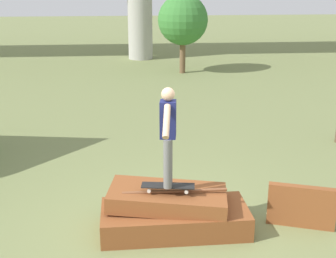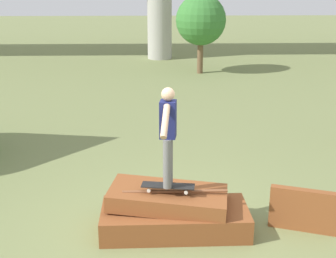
{
  "view_description": "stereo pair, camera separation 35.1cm",
  "coord_description": "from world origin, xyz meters",
  "views": [
    {
      "loc": [
        -0.65,
        -6.16,
        3.62
      ],
      "look_at": [
        -0.1,
        -0.02,
        1.6
      ],
      "focal_mm": 50.0,
      "sensor_mm": 36.0,
      "label": 1
    },
    {
      "loc": [
        -0.3,
        -6.18,
        3.62
      ],
      "look_at": [
        -0.1,
        -0.02,
        1.6
      ],
      "focal_mm": 50.0,
      "sensor_mm": 36.0,
      "label": 2
    }
  ],
  "objects": [
    {
      "name": "ground_plane",
      "position": [
        0.0,
        0.0,
        0.0
      ],
      "size": [
        80.0,
        80.0,
        0.0
      ],
      "primitive_type": "plane",
      "color": "olive"
    },
    {
      "name": "skater",
      "position": [
        -0.1,
        -0.02,
        1.57
      ],
      "size": [
        0.25,
        1.07,
        1.45
      ],
      "color": "slate",
      "rests_on": "skateboard"
    },
    {
      "name": "tree_behind_left",
      "position": [
        1.52,
        11.9,
        2.03
      ],
      "size": [
        1.91,
        1.91,
        3.0
      ],
      "color": "brown",
      "rests_on": "ground_plane"
    },
    {
      "name": "skateboard",
      "position": [
        -0.1,
        -0.02,
        0.73
      ],
      "size": [
        0.79,
        0.31,
        0.09
      ],
      "color": "black",
      "rests_on": "scrap_pile"
    },
    {
      "name": "scrap_plank_loose",
      "position": [
        1.91,
        -0.05,
        0.33
      ],
      "size": [
        0.98,
        0.46,
        0.66
      ],
      "color": "brown",
      "rests_on": "ground_plane"
    },
    {
      "name": "scrap_pile",
      "position": [
        -0.03,
        0.03,
        0.28
      ],
      "size": [
        2.18,
        1.14,
        0.66
      ],
      "color": "brown",
      "rests_on": "ground_plane"
    }
  ]
}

